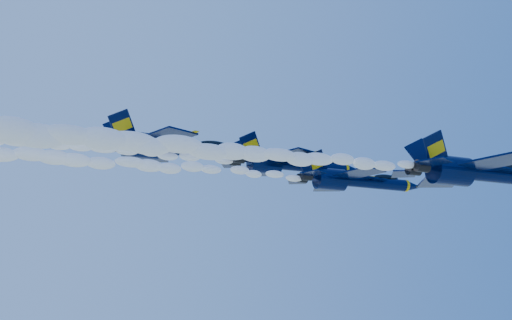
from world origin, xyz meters
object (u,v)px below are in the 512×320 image
object	(u,v)px
jet_lead	(481,173)
jet_fourth	(173,147)
jet_third	(291,164)
jet_second	(355,181)

from	to	relation	value
jet_lead	jet_fourth	bearing A→B (deg)	142.47
jet_third	jet_lead	bearing A→B (deg)	-50.74
jet_lead	jet_second	world-z (taller)	jet_second
jet_third	jet_fourth	bearing A→B (deg)	163.37
jet_third	jet_fourth	xyz separation A→B (m)	(-13.32, 3.98, 1.71)
jet_lead	jet_third	distance (m)	21.99
jet_third	jet_second	bearing A→B (deg)	-50.82
jet_second	jet_third	xyz separation A→B (m)	(-5.01, 6.15, 2.91)
jet_lead	jet_fourth	distance (m)	34.52
jet_lead	jet_third	xyz separation A→B (m)	(-13.73, 16.79, 3.64)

